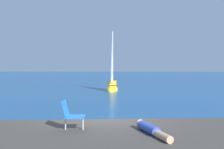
% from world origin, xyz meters
% --- Properties ---
extents(ground_plane, '(160.00, 160.00, 0.00)m').
position_xyz_m(ground_plane, '(0.00, 0.00, 0.00)').
color(ground_plane, navy).
extents(boulder_seaward, '(1.56, 1.69, 0.92)m').
position_xyz_m(boulder_seaward, '(-0.42, -0.51, 0.00)').
color(boulder_seaward, '#3C3B3D').
rests_on(boulder_seaward, ground).
extents(boulder_inland, '(1.42, 1.37, 0.83)m').
position_xyz_m(boulder_inland, '(1.29, -0.11, 0.00)').
color(boulder_inland, '#3B423C').
rests_on(boulder_inland, ground).
extents(sailboat_near, '(1.33, 3.35, 6.12)m').
position_xyz_m(sailboat_near, '(-0.15, 17.65, 0.33)').
color(sailboat_near, yellow).
rests_on(sailboat_near, ground).
extents(person_sunbather, '(0.74, 1.70, 0.25)m').
position_xyz_m(person_sunbather, '(1.24, -2.46, 0.90)').
color(person_sunbather, '#334CB2').
rests_on(person_sunbather, shore_ledge).
extents(beach_chair, '(0.61, 0.49, 0.80)m').
position_xyz_m(beach_chair, '(-0.86, -2.02, 1.23)').
color(beach_chair, blue).
rests_on(beach_chair, shore_ledge).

